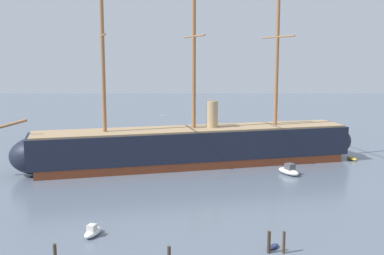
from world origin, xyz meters
The scene contains 12 objects.
tall_ship centered at (1.71, 45.78, 3.65)m, with size 68.53×23.36×33.55m.
motorboat_foreground_left centered at (-9.87, 11.57, 0.48)m, with size 2.18×3.49×1.36m.
dinghy_foreground_right centered at (9.97, 7.95, 0.21)m, with size 1.80×1.85×0.43m.
motorboat_alongside_stern centered at (17.81, 38.98, 0.69)m, with size 3.95×5.04×1.96m.
sailboat_far_left centered at (-26.41, 56.90, 0.50)m, with size 4.14×4.21×5.91m.
dinghy_far_right centered at (32.16, 50.02, 0.31)m, with size 2.02×2.87×0.62m.
dinghy_distant_centre centered at (0.47, 63.17, 0.24)m, with size 1.85×2.19×0.48m.
mooring_piling_nearest centered at (9.35, 6.85, 1.17)m, with size 0.35×0.35×2.34m, color #382B1E.
mooring_piling_left_pair centered at (10.88, 6.78, 1.18)m, with size 0.30×0.30×2.36m, color #423323.
mooring_piling_right_pair centered at (-0.87, 4.45, 0.86)m, with size 0.35×0.35×1.72m, color #382B1E.
mooring_piling_midwater centered at (-11.95, 3.86, 1.11)m, with size 0.36×0.36×2.21m, color #423323.
seagull_in_flight centered at (-3.29, 33.07, 10.92)m, with size 1.37×0.41×0.14m.
Camera 1 is at (1.39, -40.33, 20.63)m, focal length 44.98 mm.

